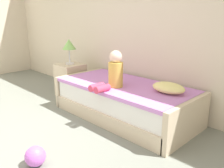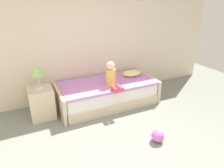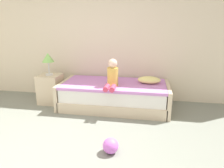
{
  "view_description": "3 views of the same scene",
  "coord_description": "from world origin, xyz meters",
  "px_view_note": "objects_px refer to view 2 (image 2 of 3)",
  "views": [
    {
      "loc": [
        2.71,
        -0.46,
        1.44
      ],
      "look_at": [
        0.49,
        1.75,
        0.55
      ],
      "focal_mm": 38.29,
      "sensor_mm": 36.0,
      "label": 1
    },
    {
      "loc": [
        -1.07,
        -1.56,
        2.1
      ],
      "look_at": [
        0.49,
        1.75,
        0.55
      ],
      "focal_mm": 31.79,
      "sensor_mm": 36.0,
      "label": 2
    },
    {
      "loc": [
        1.11,
        -1.79,
        1.6
      ],
      "look_at": [
        0.49,
        1.75,
        0.55
      ],
      "focal_mm": 32.91,
      "sensor_mm": 36.0,
      "label": 3
    }
  ],
  "objects_px": {
    "nightstand": "(42,103)",
    "toy_ball": "(158,136)",
    "bed": "(107,93)",
    "pillow": "(132,73)",
    "table_lamp": "(37,71)",
    "child_figure": "(112,76)"
  },
  "relations": [
    {
      "from": "bed",
      "to": "nightstand",
      "type": "xyz_separation_m",
      "value": [
        -1.35,
        0.01,
        0.05
      ]
    },
    {
      "from": "nightstand",
      "to": "child_figure",
      "type": "bearing_deg",
      "value": -10.15
    },
    {
      "from": "bed",
      "to": "table_lamp",
      "type": "bearing_deg",
      "value": 179.43
    },
    {
      "from": "nightstand",
      "to": "table_lamp",
      "type": "distance_m",
      "value": 0.64
    },
    {
      "from": "nightstand",
      "to": "pillow",
      "type": "xyz_separation_m",
      "value": [
        2.02,
        0.09,
        0.26
      ]
    },
    {
      "from": "pillow",
      "to": "toy_ball",
      "type": "xyz_separation_m",
      "value": [
        -0.46,
        -1.63,
        -0.46
      ]
    },
    {
      "from": "pillow",
      "to": "bed",
      "type": "bearing_deg",
      "value": -171.47
    },
    {
      "from": "bed",
      "to": "toy_ball",
      "type": "relative_size",
      "value": 10.23
    },
    {
      "from": "table_lamp",
      "to": "pillow",
      "type": "height_order",
      "value": "table_lamp"
    },
    {
      "from": "child_figure",
      "to": "table_lamp",
      "type": "bearing_deg",
      "value": 169.85
    },
    {
      "from": "bed",
      "to": "pillow",
      "type": "height_order",
      "value": "pillow"
    },
    {
      "from": "table_lamp",
      "to": "child_figure",
      "type": "height_order",
      "value": "table_lamp"
    },
    {
      "from": "bed",
      "to": "pillow",
      "type": "relative_size",
      "value": 4.8
    },
    {
      "from": "bed",
      "to": "pillow",
      "type": "distance_m",
      "value": 0.75
    },
    {
      "from": "bed",
      "to": "toy_ball",
      "type": "xyz_separation_m",
      "value": [
        0.21,
        -1.53,
        -0.14
      ]
    },
    {
      "from": "nightstand",
      "to": "child_figure",
      "type": "height_order",
      "value": "child_figure"
    },
    {
      "from": "bed",
      "to": "table_lamp",
      "type": "distance_m",
      "value": 1.52
    },
    {
      "from": "nightstand",
      "to": "toy_ball",
      "type": "bearing_deg",
      "value": -44.75
    },
    {
      "from": "bed",
      "to": "child_figure",
      "type": "height_order",
      "value": "child_figure"
    },
    {
      "from": "nightstand",
      "to": "table_lamp",
      "type": "relative_size",
      "value": 1.33
    },
    {
      "from": "bed",
      "to": "table_lamp",
      "type": "height_order",
      "value": "table_lamp"
    },
    {
      "from": "nightstand",
      "to": "child_figure",
      "type": "distance_m",
      "value": 1.43
    }
  ]
}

